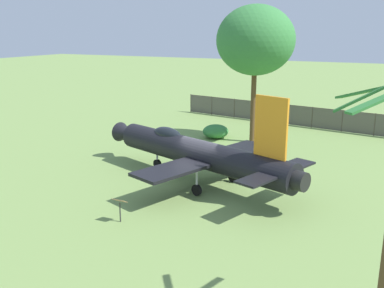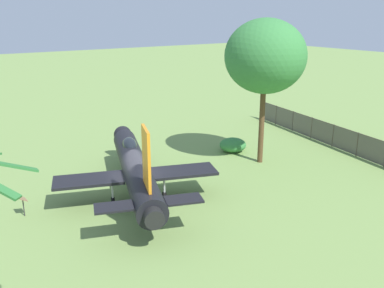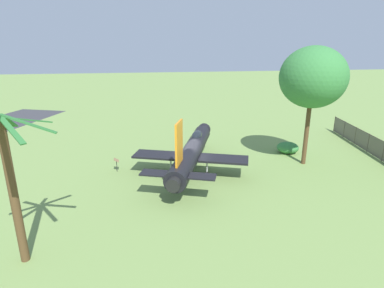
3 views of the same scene
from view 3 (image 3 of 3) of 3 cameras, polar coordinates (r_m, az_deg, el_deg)
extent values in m
plane|color=#75934C|center=(26.60, -0.09, -5.03)|extent=(200.00, 200.00, 0.00)
cylinder|color=black|center=(25.99, -0.09, -1.51)|extent=(5.53, 12.04, 1.54)
cone|color=black|center=(32.32, 2.04, 2.32)|extent=(1.77, 1.94, 1.31)
cylinder|color=black|center=(20.21, -3.36, -7.32)|extent=(1.07, 0.87, 0.92)
ellipsoid|color=black|center=(28.32, 0.88, 1.49)|extent=(1.58, 2.37, 0.84)
cube|color=orange|center=(20.96, -2.37, 0.17)|extent=(0.73, 1.74, 2.93)
cube|color=black|center=(26.09, -6.20, -1.99)|extent=(4.31, 3.12, 0.16)
cube|color=black|center=(25.16, 5.75, -2.72)|extent=(4.31, 3.12, 0.16)
cube|color=black|center=(21.64, -6.92, -5.23)|extent=(2.06, 1.64, 0.10)
cube|color=black|center=(20.95, 1.89, -5.90)|extent=(2.06, 1.64, 0.10)
cylinder|color=#A5A8AD|center=(29.67, 1.18, -0.67)|extent=(0.12, 0.12, 1.27)
cylinder|color=black|center=(29.87, 1.17, -1.83)|extent=(0.37, 0.63, 0.60)
cylinder|color=#A5A8AD|center=(25.43, -3.85, -3.88)|extent=(0.12, 0.12, 1.27)
cylinder|color=black|center=(25.67, -3.82, -5.21)|extent=(0.37, 0.63, 0.60)
cylinder|color=#A5A8AD|center=(24.92, 2.74, -4.33)|extent=(0.12, 0.12, 1.27)
cylinder|color=black|center=(25.16, 2.72, -5.67)|extent=(0.37, 0.63, 0.60)
cylinder|color=brown|center=(29.21, 20.07, 2.31)|extent=(0.38, 0.38, 6.14)
ellipsoid|color=#387F3D|center=(28.44, 21.04, 11.21)|extent=(5.42, 5.77, 5.10)
cylinder|color=brown|center=(16.93, -29.58, -8.09)|extent=(0.41, 0.41, 7.10)
cube|color=#2D7033|center=(15.53, -27.35, 3.22)|extent=(2.18, 0.28, 0.97)
cube|color=#2D7033|center=(16.46, -27.64, 3.90)|extent=(1.75, 1.91, 0.75)
cube|color=#2D7033|center=(16.73, -30.35, 3.68)|extent=(0.27, 1.57, 0.97)
cube|color=#2D7033|center=(14.89, -29.95, 2.29)|extent=(1.53, 1.72, 0.91)
cylinder|color=#4C4238|center=(33.52, 31.35, -1.16)|extent=(0.08, 0.08, 1.87)
cylinder|color=#4C4238|center=(35.68, 29.29, 0.18)|extent=(0.08, 0.08, 1.87)
cylinder|color=#4C4238|center=(37.89, 27.47, 1.36)|extent=(0.08, 0.08, 1.87)
cylinder|color=#4C4238|center=(40.15, 25.85, 2.41)|extent=(0.08, 0.08, 1.87)
cylinder|color=#4C4238|center=(42.45, 24.40, 3.35)|extent=(0.08, 0.08, 1.87)
ellipsoid|color=#387F3D|center=(32.38, 16.93, -0.62)|extent=(2.12, 2.04, 1.08)
cylinder|color=#333333|center=(27.23, -13.46, -3.97)|extent=(0.06, 0.06, 0.90)
cube|color=olive|center=(27.03, -13.55, -2.84)|extent=(0.41, 0.61, 0.25)
camera|label=1|loc=(22.57, -58.98, 4.48)|focal=40.75mm
camera|label=2|loc=(7.12, -72.79, 7.64)|focal=39.25mm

